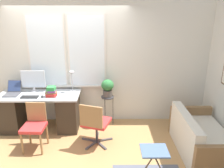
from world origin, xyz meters
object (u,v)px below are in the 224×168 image
object	(u,v)px
desk_lamp	(72,77)
plant_stand	(108,100)
monitor	(33,80)
mouse	(42,96)
book_stack	(51,92)
keyboard	(30,97)
desk_chair_wooden	(35,125)
folding_stool	(154,153)
office_chair_swivel	(95,122)
couch_loveseat	(201,139)
laptop	(13,91)
potted_plant	(108,87)

from	to	relation	value
desk_lamp	plant_stand	xyz separation A→B (m)	(0.74, 0.01, -0.52)
monitor	mouse	bearing A→B (deg)	-52.33
book_stack	keyboard	bearing A→B (deg)	-172.80
monitor	desk_lamp	world-z (taller)	desk_lamp
monitor	plant_stand	bearing A→B (deg)	-0.97
book_stack	plant_stand	size ratio (longest dim) A/B	0.34
desk_chair_wooden	folding_stool	bearing A→B (deg)	-18.16
office_chair_swivel	couch_loveseat	size ratio (longest dim) A/B	0.61
keyboard	desk_lamp	bearing A→B (deg)	20.98
desk_lamp	monitor	bearing A→B (deg)	177.73
mouse	office_chair_swivel	size ratio (longest dim) A/B	0.08
keyboard	couch_loveseat	distance (m)	3.31
monitor	desk_chair_wooden	xyz separation A→B (m)	(0.25, -0.86, -0.56)
keyboard	desk_chair_wooden	xyz separation A→B (m)	(0.23, -0.52, -0.32)
laptop	folding_stool	xyz separation A→B (m)	(2.66, -1.47, -0.42)
desk_lamp	book_stack	world-z (taller)	desk_lamp
book_stack	office_chair_swivel	size ratio (longest dim) A/B	0.26
office_chair_swivel	potted_plant	xyz separation A→B (m)	(0.23, 0.76, 0.41)
office_chair_swivel	folding_stool	world-z (taller)	office_chair_swivel
folding_stool	desk_chair_wooden	bearing A→B (deg)	159.55
mouse	office_chair_swivel	world-z (taller)	office_chair_swivel
couch_loveseat	potted_plant	world-z (taller)	potted_plant
monitor	book_stack	size ratio (longest dim) A/B	2.19
desk_chair_wooden	couch_loveseat	size ratio (longest dim) A/B	0.59
office_chair_swivel	desk_chair_wooden	bearing A→B (deg)	22.83
mouse	desk_lamp	bearing A→B (deg)	28.17
couch_loveseat	potted_plant	bearing A→B (deg)	58.74
plant_stand	mouse	bearing A→B (deg)	-166.71
desk_lamp	potted_plant	size ratio (longest dim) A/B	1.23
keyboard	potted_plant	distance (m)	1.57
plant_stand	potted_plant	xyz separation A→B (m)	(-0.00, -0.00, 0.29)
desk_chair_wooden	plant_stand	size ratio (longest dim) A/B	1.26
laptop	mouse	size ratio (longest dim) A/B	5.19
book_stack	folding_stool	size ratio (longest dim) A/B	0.49
keyboard	mouse	size ratio (longest dim) A/B	4.68
monitor	book_stack	bearing A→B (deg)	-33.21
mouse	book_stack	distance (m)	0.20
office_chair_swivel	plant_stand	xyz separation A→B (m)	(0.23, 0.76, 0.13)
couch_loveseat	potted_plant	size ratio (longest dim) A/B	3.76
laptop	keyboard	bearing A→B (deg)	-25.18
mouse	book_stack	size ratio (longest dim) A/B	0.32
book_stack	potted_plant	bearing A→B (deg)	13.14
keyboard	couch_loveseat	world-z (taller)	keyboard
office_chair_swivel	potted_plant	size ratio (longest dim) A/B	2.29
desk_lamp	plant_stand	bearing A→B (deg)	0.48
mouse	book_stack	world-z (taller)	book_stack
monitor	laptop	bearing A→B (deg)	-159.45
couch_loveseat	plant_stand	size ratio (longest dim) A/B	2.14
desk_lamp	office_chair_swivel	distance (m)	1.12
mouse	desk_chair_wooden	size ratio (longest dim) A/B	0.09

